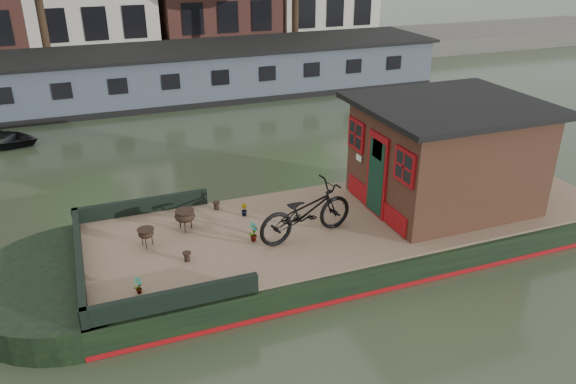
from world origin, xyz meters
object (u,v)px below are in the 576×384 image
object	(u,v)px
bicycle	(306,212)
potted_plant_a	(253,232)
brazier_front	(146,237)
brazier_rear	(185,220)
cabin	(446,153)

from	to	relation	value
bicycle	potted_plant_a	distance (m)	1.16
brazier_front	brazier_rear	distance (m)	0.96
cabin	potted_plant_a	xyz separation A→B (m)	(-4.71, -0.22, -1.01)
potted_plant_a	brazier_front	distance (m)	2.17
bicycle	brazier_front	size ratio (longest dim) A/B	5.56
bicycle	potted_plant_a	bearing A→B (deg)	69.99
brazier_rear	cabin	bearing A→B (deg)	-7.26
cabin	brazier_rear	bearing A→B (deg)	172.74
cabin	potted_plant_a	world-z (taller)	cabin
cabin	bicycle	world-z (taller)	cabin
potted_plant_a	brazier_front	size ratio (longest dim) A/B	1.10
potted_plant_a	brazier_rear	size ratio (longest dim) A/B	0.93
cabin	brazier_front	world-z (taller)	cabin
potted_plant_a	brazier_rear	bearing A→B (deg)	141.19
brazier_rear	potted_plant_a	bearing A→B (deg)	-38.81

